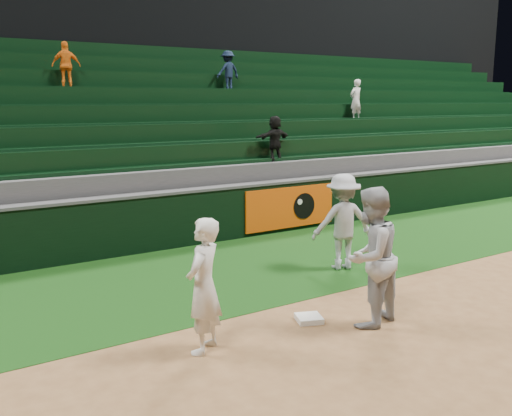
{
  "coord_description": "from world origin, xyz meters",
  "views": [
    {
      "loc": [
        -5.21,
        -5.97,
        3.17
      ],
      "look_at": [
        0.21,
        2.3,
        1.3
      ],
      "focal_mm": 40.0,
      "sensor_mm": 36.0,
      "label": 1
    }
  ],
  "objects_px": {
    "first_base": "(309,319)",
    "base_coach": "(343,222)",
    "first_baseman": "(204,286)",
    "baserunner": "(370,257)"
  },
  "relations": [
    {
      "from": "first_base",
      "to": "base_coach",
      "type": "distance_m",
      "value": 2.93
    },
    {
      "from": "first_baseman",
      "to": "base_coach",
      "type": "bearing_deg",
      "value": 167.71
    },
    {
      "from": "first_base",
      "to": "baserunner",
      "type": "relative_size",
      "value": 0.18
    },
    {
      "from": "first_base",
      "to": "base_coach",
      "type": "bearing_deg",
      "value": 38.74
    },
    {
      "from": "baserunner",
      "to": "first_base",
      "type": "bearing_deg",
      "value": -55.18
    },
    {
      "from": "first_base",
      "to": "first_baseman",
      "type": "distance_m",
      "value": 1.94
    },
    {
      "from": "baserunner",
      "to": "base_coach",
      "type": "height_order",
      "value": "baserunner"
    },
    {
      "from": "first_base",
      "to": "base_coach",
      "type": "relative_size",
      "value": 0.2
    },
    {
      "from": "first_baseman",
      "to": "baserunner",
      "type": "height_order",
      "value": "baserunner"
    },
    {
      "from": "first_base",
      "to": "baserunner",
      "type": "bearing_deg",
      "value": -39.97
    }
  ]
}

